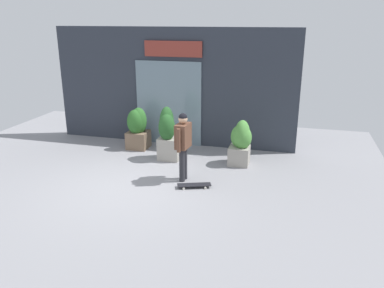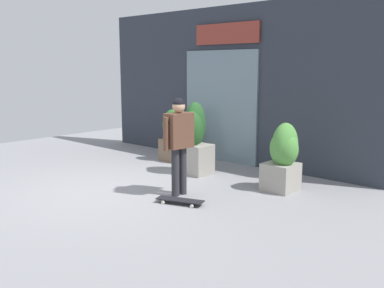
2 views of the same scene
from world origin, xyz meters
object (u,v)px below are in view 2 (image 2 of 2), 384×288
at_px(skateboard, 180,200).
at_px(planter_box_mid, 176,132).
at_px(skateboarder, 179,137).
at_px(planter_box_right, 283,155).
at_px(planter_box_left, 195,139).

xyz_separation_m(skateboard, planter_box_mid, (-2.28, 2.27, 0.58)).
xyz_separation_m(skateboarder, planter_box_mid, (-1.93, 1.92, -0.34)).
distance_m(planter_box_right, planter_box_mid, 3.11).
bearing_deg(planter_box_right, planter_box_mid, 170.23).
height_order(skateboarder, planter_box_right, skateboarder).
relative_size(skateboarder, skateboard, 2.07).
bearing_deg(skateboarder, planter_box_left, 127.51).
relative_size(skateboarder, planter_box_right, 1.37).
bearing_deg(planter_box_mid, planter_box_left, -29.73).
bearing_deg(skateboarder, planter_box_right, 56.13).
bearing_deg(skateboard, planter_box_mid, 115.23).
height_order(skateboarder, planter_box_left, skateboarder).
relative_size(planter_box_left, planter_box_right, 1.21).
bearing_deg(planter_box_mid, planter_box_right, -9.77).
bearing_deg(skateboarder, skateboard, -39.22).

